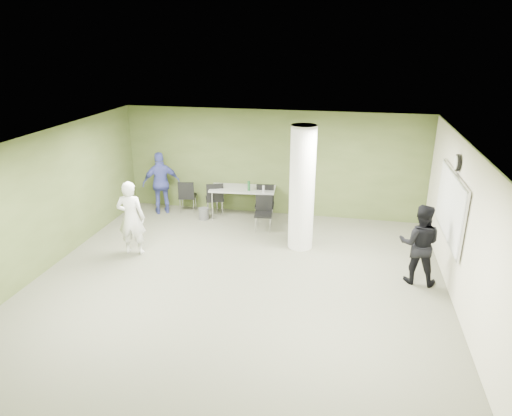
% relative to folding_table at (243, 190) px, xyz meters
% --- Properties ---
extents(floor, '(8.00, 8.00, 0.00)m').
position_rel_folding_table_xyz_m(floor, '(0.70, -3.54, -0.76)').
color(floor, '#575744').
rests_on(floor, ground).
extents(ceiling, '(8.00, 8.00, 0.00)m').
position_rel_folding_table_xyz_m(ceiling, '(0.70, -3.54, 2.04)').
color(ceiling, white).
rests_on(ceiling, wall_back).
extents(wall_back, '(8.00, 2.80, 0.02)m').
position_rel_folding_table_xyz_m(wall_back, '(0.70, 0.46, 0.64)').
color(wall_back, '#445327').
rests_on(wall_back, floor).
extents(wall_left, '(0.02, 8.00, 2.80)m').
position_rel_folding_table_xyz_m(wall_left, '(-3.30, -3.54, 0.64)').
color(wall_left, '#445327').
rests_on(wall_left, floor).
extents(wall_right_cream, '(0.02, 8.00, 2.80)m').
position_rel_folding_table_xyz_m(wall_right_cream, '(4.70, -3.54, 0.64)').
color(wall_right_cream, beige).
rests_on(wall_right_cream, floor).
extents(column, '(0.56, 0.56, 2.80)m').
position_rel_folding_table_xyz_m(column, '(1.70, -1.54, 0.64)').
color(column, silver).
rests_on(column, floor).
extents(whiteboard, '(0.05, 2.30, 1.30)m').
position_rel_folding_table_xyz_m(whiteboard, '(4.62, -2.34, 0.74)').
color(whiteboard, silver).
rests_on(whiteboard, wall_right_cream).
extents(wall_clock, '(0.06, 0.32, 0.32)m').
position_rel_folding_table_xyz_m(wall_clock, '(4.62, -2.34, 1.59)').
color(wall_clock, black).
rests_on(wall_clock, wall_right_cream).
extents(folding_table, '(1.75, 0.88, 1.06)m').
position_rel_folding_table_xyz_m(folding_table, '(0.00, 0.00, 0.00)').
color(folding_table, gray).
rests_on(folding_table, floor).
extents(wastebasket, '(0.26, 0.26, 0.30)m').
position_rel_folding_table_xyz_m(wastebasket, '(-0.98, -0.39, -0.60)').
color(wastebasket, '#4C4C4C').
rests_on(wastebasket, floor).
extents(chair_back_left, '(0.52, 0.52, 0.89)m').
position_rel_folding_table_xyz_m(chair_back_left, '(-1.58, 0.03, -0.24)').
color(chair_back_left, black).
rests_on(chair_back_left, floor).
extents(chair_back_right, '(0.60, 0.60, 0.94)m').
position_rel_folding_table_xyz_m(chair_back_right, '(-0.76, -0.08, -0.21)').
color(chair_back_right, black).
rests_on(chair_back_right, floor).
extents(chair_table_left, '(0.53, 0.53, 0.96)m').
position_rel_folding_table_xyz_m(chair_table_left, '(0.62, -0.17, -0.20)').
color(chair_table_left, black).
rests_on(chair_table_left, floor).
extents(chair_table_right, '(0.47, 0.47, 0.86)m').
position_rel_folding_table_xyz_m(chair_table_right, '(0.68, -0.71, -0.26)').
color(chair_table_right, black).
rests_on(chair_table_right, floor).
extents(woman_white, '(0.66, 0.48, 1.67)m').
position_rel_folding_table_xyz_m(woman_white, '(-1.89, -2.63, 0.08)').
color(woman_white, silver).
rests_on(woman_white, floor).
extents(man_black, '(0.86, 0.72, 1.61)m').
position_rel_folding_table_xyz_m(man_black, '(4.10, -2.69, 0.05)').
color(man_black, black).
rests_on(man_black, floor).
extents(man_blue, '(1.07, 0.83, 1.69)m').
position_rel_folding_table_xyz_m(man_blue, '(-2.22, -0.14, 0.09)').
color(man_blue, '#3B4292').
rests_on(man_blue, floor).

